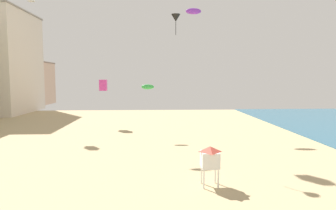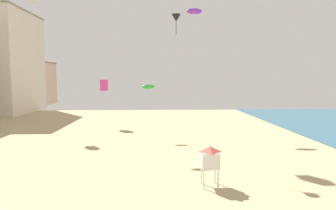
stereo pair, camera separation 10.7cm
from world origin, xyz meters
TOP-DOWN VIEW (x-y plane):
  - boardwalk_hotel_distant at (-27.40, 73.42)m, footprint 10.79×14.20m
  - lifeguard_stand at (8.87, 15.62)m, footprint 1.10×1.10m
  - kite_green_parafoil at (4.63, 31.37)m, footprint 1.45×0.40m
  - kite_purple_parafoil at (10.54, 36.66)m, footprint 2.03×0.56m
  - kite_black_delta at (7.26, 23.41)m, footprint 0.77×0.77m
  - kite_magenta_box at (-1.80, 39.27)m, footprint 0.99×0.99m

SIDE VIEW (x-z plane):
  - lifeguard_stand at x=8.87m, z-range 0.56..3.11m
  - boardwalk_hotel_distant at x=-27.40m, z-range 0.01..11.00m
  - kite_green_parafoil at x=4.63m, z-range 5.53..6.09m
  - kite_magenta_box at x=-1.80m, z-range 5.05..6.60m
  - kite_black_delta at x=7.26m, z-range 11.07..12.83m
  - kite_purple_parafoil at x=10.54m, z-range 15.12..15.91m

